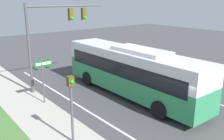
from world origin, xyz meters
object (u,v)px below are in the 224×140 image
bus (131,69)px  street_sign (43,73)px  pedestrian_signal (71,99)px  signal_gantry (54,28)px

bus → street_sign: bearing=156.8°
bus → pedestrian_signal: size_ratio=3.54×
bus → street_sign: bus is taller
bus → pedestrian_signal: bus is taller
bus → signal_gantry: (-3.32, 4.59, 2.63)m
pedestrian_signal → street_sign: (0.94, 5.15, -0.17)m
bus → pedestrian_signal: 6.92m
signal_gantry → street_sign: (-2.03, -2.29, -2.44)m
bus → street_sign: 5.82m
signal_gantry → pedestrian_signal: size_ratio=1.90×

